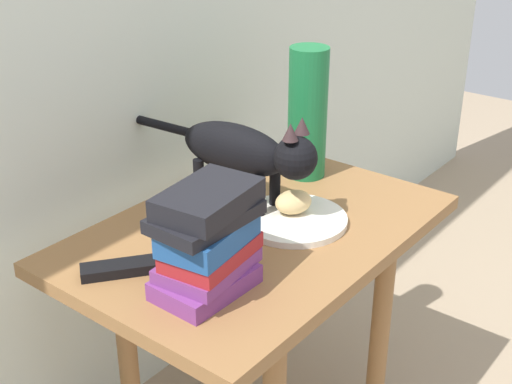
# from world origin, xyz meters

# --- Properties ---
(side_table) EXTENTS (0.80, 0.54, 0.60)m
(side_table) POSITION_xyz_m (0.00, 0.00, 0.51)
(side_table) COLOR olive
(side_table) RESTS_ON ground
(plate) EXTENTS (0.23, 0.23, 0.01)m
(plate) POSITION_xyz_m (0.06, -0.05, 0.60)
(plate) COLOR silver
(plate) RESTS_ON side_table
(bread_roll) EXTENTS (0.10, 0.09, 0.05)m
(bread_roll) POSITION_xyz_m (0.08, -0.04, 0.64)
(bread_roll) COLOR #E0BC7A
(bread_roll) RESTS_ON plate
(cat) EXTENTS (0.11, 0.48, 0.23)m
(cat) POSITION_xyz_m (0.05, 0.07, 0.73)
(cat) COLOR black
(cat) RESTS_ON side_table
(book_stack) EXTENTS (0.20, 0.14, 0.20)m
(book_stack) POSITION_xyz_m (-0.23, -0.08, 0.70)
(book_stack) COLOR #72337A
(book_stack) RESTS_ON side_table
(green_vase) EXTENTS (0.09, 0.09, 0.31)m
(green_vase) POSITION_xyz_m (0.28, 0.07, 0.75)
(green_vase) COLOR #196B38
(green_vase) RESTS_ON side_table
(tv_remote) EXTENTS (0.15, 0.13, 0.02)m
(tv_remote) POSITION_xyz_m (-0.29, 0.08, 0.61)
(tv_remote) COLOR black
(tv_remote) RESTS_ON side_table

